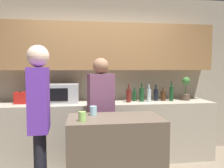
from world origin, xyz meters
The scene contains 17 objects.
back_wall centered at (0.00, 1.66, 1.54)m, with size 6.40×0.40×2.70m.
back_counter centered at (0.00, 1.39, 0.47)m, with size 3.60×0.62×0.94m.
kitchen_island centered at (0.06, 0.30, 0.47)m, with size 1.03×0.59×0.94m.
microwave centered at (-0.61, 1.42, 1.09)m, with size 0.52×0.39×0.30m.
toaster centered at (-1.18, 1.42, 1.03)m, with size 0.26×0.16×0.18m.
potted_plant centered at (1.44, 1.42, 1.14)m, with size 0.14×0.14×0.40m.
bottle_0 centered at (0.44, 1.33, 1.05)m, with size 0.08×0.08×0.29m.
bottle_1 centered at (0.56, 1.45, 1.02)m, with size 0.07×0.07×0.22m.
bottle_2 centered at (0.66, 1.38, 1.05)m, with size 0.07×0.07×0.30m.
bottle_3 centered at (0.78, 1.36, 1.05)m, with size 0.07×0.07×0.28m.
bottle_4 centered at (0.92, 1.43, 1.04)m, with size 0.07×0.07×0.27m.
bottle_5 centered at (1.04, 1.41, 1.02)m, with size 0.08×0.08×0.23m.
bottle_6 centered at (1.17, 1.36, 1.06)m, with size 0.06×0.06×0.33m.
cup_0 centered at (-0.17, 0.44, 0.99)m, with size 0.08×0.08×0.10m.
cup_1 centered at (-0.29, 0.17, 0.99)m, with size 0.08×0.08×0.10m.
person_left centered at (-0.73, 0.25, 1.03)m, with size 0.22×0.35×1.71m.
person_center centered at (-0.05, 0.85, 0.96)m, with size 0.37×0.25×1.62m.
Camera 1 is at (-0.29, -2.05, 1.48)m, focal length 35.00 mm.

